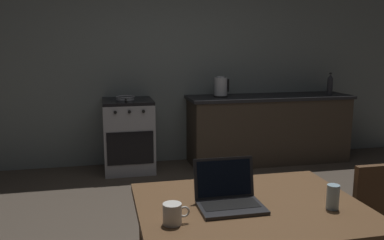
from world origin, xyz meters
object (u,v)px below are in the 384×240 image
Objects in this scene: stove_oven at (128,135)px; bottle at (330,84)px; electric_kettle at (221,87)px; frying_pan at (125,98)px; dining_table at (250,218)px; coffee_mug at (173,214)px; drinking_glass at (333,197)px; laptop at (229,197)px.

bottle reaches higher than stove_oven.
electric_kettle is 0.66× the size of frying_pan.
frying_pan is at bearing 98.29° from dining_table.
frying_pan is 3.21× the size of coffee_mug.
frying_pan reaches higher than stove_oven.
drinking_glass reaches higher than coffee_mug.
laptop is 1.11× the size of bottle.
frying_pan is at bearing -178.59° from electric_kettle.
coffee_mug is at bearing 179.91° from drinking_glass.
dining_table is 9.14× the size of coffee_mug.
drinking_glass is (0.82, -3.20, -0.11)m from frying_pan.
bottle is at bearing 59.28° from drinking_glass.
bottle is (2.27, 3.04, 0.36)m from dining_table.
dining_table is 3.97× the size of bottle.
bottle reaches higher than laptop.
dining_table is 0.46m from coffee_mug.
electric_kettle is at bearing 82.30° from laptop.
stove_oven is at bearing 103.76° from laptop.
laptop is 1.22× the size of electric_kettle.
drinking_glass is (0.80, -0.00, 0.01)m from coffee_mug.
drinking_glass is at bearing -0.09° from coffee_mug.
drinking_glass is (-0.38, -3.23, -0.21)m from electric_kettle.
dining_table is 4.35× the size of electric_kettle.
laptop reaches higher than frying_pan.
laptop is 0.80× the size of frying_pan.
stove_oven reaches higher than drinking_glass.
electric_kettle reaches higher than stove_oven.
coffee_mug is (-2.69, -3.18, -0.23)m from bottle.
drinking_glass is at bearing -96.75° from electric_kettle.
laptop reaches higher than dining_table.
drinking_glass reaches higher than dining_table.
laptop is (-0.11, 0.00, 0.12)m from dining_table.
dining_table is at bearing -81.71° from frying_pan.
dining_table is 0.17m from laptop.
electric_kettle is (1.18, 0.00, 0.57)m from stove_oven.
dining_table is 3.10m from frying_pan.
coffee_mug is at bearing -89.64° from frying_pan.
drinking_glass is at bearing -75.58° from frying_pan.
dining_table is at bearing 159.68° from drinking_glass.
laptop is 0.51m from drinking_glass.
frying_pan is at bearing 179.57° from bottle.
stove_oven is 3.38× the size of electric_kettle.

